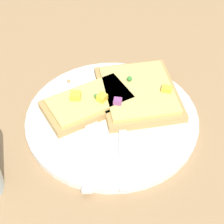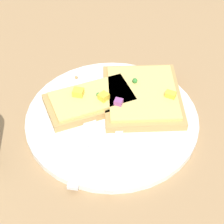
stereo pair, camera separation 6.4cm
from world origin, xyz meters
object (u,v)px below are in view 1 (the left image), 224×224
fork (123,128)px  pizza_slice_corner (90,102)px  knife (90,144)px  plate (112,118)px  pizza_slice_main (138,92)px

fork → pizza_slice_corner: size_ratio=1.24×
knife → pizza_slice_corner: 0.09m
fork → pizza_slice_corner: (0.02, -0.08, 0.01)m
plate → fork: bearing=90.6°
plate → pizza_slice_corner: size_ratio=1.86×
fork → pizza_slice_main: pizza_slice_main is taller
fork → pizza_slice_corner: 0.08m
plate → knife: size_ratio=1.55×
pizza_slice_main → knife: bearing=-46.2°
knife → pizza_slice_main: bearing=-35.1°
plate → fork: 0.04m
pizza_slice_corner → plate: bearing=-61.9°
plate → pizza_slice_corner: (0.02, -0.04, 0.02)m
plate → knife: bearing=31.3°
pizza_slice_main → pizza_slice_corner: pizza_slice_corner is taller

